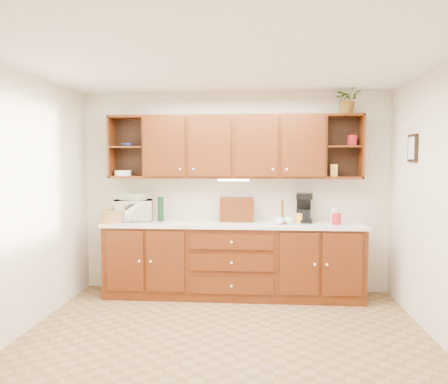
% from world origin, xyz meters
% --- Properties ---
extents(floor, '(4.00, 4.00, 0.00)m').
position_xyz_m(floor, '(0.00, 0.00, 0.00)').
color(floor, olive).
rests_on(floor, ground).
extents(ceiling, '(4.00, 4.00, 0.00)m').
position_xyz_m(ceiling, '(0.00, 0.00, 2.60)').
color(ceiling, white).
rests_on(ceiling, back_wall).
extents(back_wall, '(4.00, 0.00, 4.00)m').
position_xyz_m(back_wall, '(0.00, 1.75, 1.30)').
color(back_wall, beige).
rests_on(back_wall, floor).
extents(left_wall, '(0.00, 3.50, 3.50)m').
position_xyz_m(left_wall, '(-2.00, 0.00, 1.30)').
color(left_wall, beige).
rests_on(left_wall, floor).
extents(base_cabinets, '(3.20, 0.60, 0.90)m').
position_xyz_m(base_cabinets, '(0.00, 1.45, 0.45)').
color(base_cabinets, '#3B1706').
rests_on(base_cabinets, floor).
extents(countertop, '(3.24, 0.64, 0.04)m').
position_xyz_m(countertop, '(0.00, 1.44, 0.92)').
color(countertop, white).
rests_on(countertop, base_cabinets).
extents(upper_cabinets, '(3.20, 0.33, 0.80)m').
position_xyz_m(upper_cabinets, '(0.01, 1.59, 1.89)').
color(upper_cabinets, '#3B1706').
rests_on(upper_cabinets, back_wall).
extents(undercabinet_light, '(0.40, 0.05, 0.02)m').
position_xyz_m(undercabinet_light, '(0.00, 1.53, 1.47)').
color(undercabinet_light, white).
rests_on(undercabinet_light, upper_cabinets).
extents(framed_picture, '(0.03, 0.24, 0.30)m').
position_xyz_m(framed_picture, '(1.98, 0.90, 1.85)').
color(framed_picture, black).
rests_on(framed_picture, right_wall).
extents(wicker_basket, '(0.31, 0.31, 0.15)m').
position_xyz_m(wicker_basket, '(-1.52, 1.33, 1.02)').
color(wicker_basket, '#AB7D47').
rests_on(wicker_basket, countertop).
extents(microwave, '(0.55, 0.42, 0.27)m').
position_xyz_m(microwave, '(-1.29, 1.50, 1.07)').
color(microwave, silver).
rests_on(microwave, countertop).
extents(towel_stack, '(0.34, 0.30, 0.08)m').
position_xyz_m(towel_stack, '(-1.29, 1.50, 1.25)').
color(towel_stack, '#E5E76C').
rests_on(towel_stack, microwave).
extents(wine_bottle, '(0.10, 0.10, 0.31)m').
position_xyz_m(wine_bottle, '(-0.93, 1.49, 1.10)').
color(wine_bottle, black).
rests_on(wine_bottle, countertop).
extents(woven_tray, '(0.33, 0.17, 0.31)m').
position_xyz_m(woven_tray, '(-0.01, 1.63, 0.95)').
color(woven_tray, '#AB7D47').
rests_on(woven_tray, countertop).
extents(bread_box, '(0.43, 0.27, 0.30)m').
position_xyz_m(bread_box, '(0.04, 1.59, 1.09)').
color(bread_box, '#3B1706').
rests_on(bread_box, countertop).
extents(mug_tree, '(0.23, 0.25, 0.29)m').
position_xyz_m(mug_tree, '(0.61, 1.38, 0.99)').
color(mug_tree, '#3B1706').
rests_on(mug_tree, countertop).
extents(canister_red, '(0.13, 0.13, 0.14)m').
position_xyz_m(canister_red, '(1.27, 1.38, 1.01)').
color(canister_red, '#AD1920').
rests_on(canister_red, countertop).
extents(canister_white, '(0.11, 0.11, 0.19)m').
position_xyz_m(canister_white, '(1.25, 1.46, 1.04)').
color(canister_white, white).
rests_on(canister_white, countertop).
extents(canister_yellow, '(0.09, 0.09, 0.12)m').
position_xyz_m(canister_yellow, '(0.82, 1.45, 1.00)').
color(canister_yellow, gold).
rests_on(canister_yellow, countertop).
extents(coffee_maker, '(0.23, 0.28, 0.37)m').
position_xyz_m(coffee_maker, '(0.90, 1.55, 1.12)').
color(coffee_maker, black).
rests_on(coffee_maker, countertop).
extents(bowl_stack, '(0.18, 0.18, 0.04)m').
position_xyz_m(bowl_stack, '(-1.37, 1.55, 1.92)').
color(bowl_stack, navy).
rests_on(bowl_stack, upper_cabinets).
extents(plate_stack, '(0.26, 0.26, 0.07)m').
position_xyz_m(plate_stack, '(-1.45, 1.58, 1.56)').
color(plate_stack, white).
rests_on(plate_stack, upper_cabinets).
extents(pantry_box_yellow, '(0.09, 0.08, 0.15)m').
position_xyz_m(pantry_box_yellow, '(1.26, 1.57, 1.60)').
color(pantry_box_yellow, gold).
rests_on(pantry_box_yellow, upper_cabinets).
extents(pantry_box_red, '(0.10, 0.09, 0.13)m').
position_xyz_m(pantry_box_red, '(1.47, 1.58, 1.97)').
color(pantry_box_red, '#AD1920').
rests_on(pantry_box_red, upper_cabinets).
extents(potted_plant, '(0.34, 0.31, 0.35)m').
position_xyz_m(potted_plant, '(1.41, 1.54, 2.46)').
color(potted_plant, '#999999').
rests_on(potted_plant, upper_cabinets).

